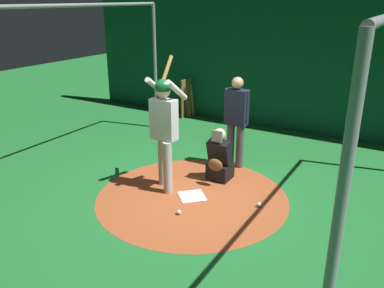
% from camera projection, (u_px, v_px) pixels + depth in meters
% --- Properties ---
extents(ground_plane, '(27.28, 27.28, 0.00)m').
position_uv_depth(ground_plane, '(192.00, 197.00, 6.68)').
color(ground_plane, '#1E6B2D').
extents(dirt_circle, '(3.21, 3.21, 0.01)m').
position_uv_depth(dirt_circle, '(192.00, 197.00, 6.68)').
color(dirt_circle, '#9E4C28').
rests_on(dirt_circle, ground).
extents(home_plate, '(0.59, 0.59, 0.01)m').
position_uv_depth(home_plate, '(192.00, 196.00, 6.68)').
color(home_plate, white).
rests_on(home_plate, dirt_circle).
extents(batter, '(0.68, 0.49, 2.25)m').
position_uv_depth(batter, '(164.00, 123.00, 6.59)').
color(batter, '#B3B3B7').
rests_on(batter, ground).
extents(catcher, '(0.58, 0.40, 0.99)m').
position_uv_depth(catcher, '(219.00, 160.00, 7.19)').
color(catcher, black).
rests_on(catcher, ground).
extents(umpire, '(0.22, 0.49, 1.78)m').
position_uv_depth(umpire, '(236.00, 117.00, 7.57)').
color(umpire, '#4C4C51').
rests_on(umpire, ground).
extents(back_wall, '(0.22, 11.28, 3.64)m').
position_uv_depth(back_wall, '(285.00, 55.00, 9.63)').
color(back_wall, '#0F472D').
rests_on(back_wall, ground).
extents(cage_frame, '(5.76, 5.52, 3.05)m').
position_uv_depth(cage_frame, '(192.00, 69.00, 5.94)').
color(cage_frame, gray).
rests_on(cage_frame, ground).
extents(bat_rack, '(0.70, 0.21, 1.05)m').
position_uv_depth(bat_rack, '(189.00, 98.00, 11.12)').
color(bat_rack, olive).
rests_on(bat_rack, ground).
extents(baseball_0, '(0.07, 0.07, 0.07)m').
position_uv_depth(baseball_0, '(259.00, 205.00, 6.35)').
color(baseball_0, white).
rests_on(baseball_0, dirt_circle).
extents(baseball_1, '(0.07, 0.07, 0.07)m').
position_uv_depth(baseball_1, '(179.00, 212.00, 6.12)').
color(baseball_1, white).
rests_on(baseball_1, dirt_circle).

